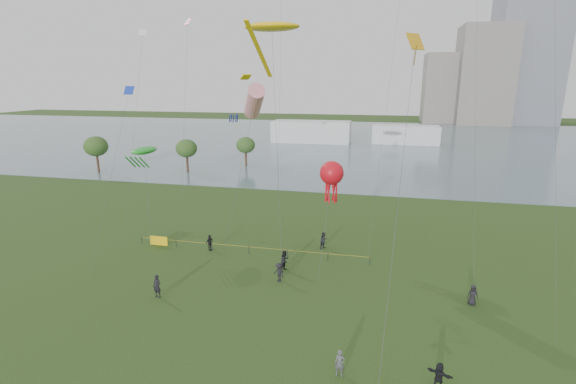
% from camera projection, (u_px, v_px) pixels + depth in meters
% --- Properties ---
extents(ground_plane, '(400.00, 400.00, 0.00)m').
position_uv_depth(ground_plane, '(255.00, 349.00, 27.17)').
color(ground_plane, '#1B310F').
extents(lake, '(400.00, 120.00, 0.08)m').
position_uv_depth(lake, '(355.00, 141.00, 121.51)').
color(lake, slate).
rests_on(lake, ground_plane).
extents(building_mid, '(20.00, 20.00, 38.00)m').
position_uv_depth(building_mid, '(484.00, 76.00, 165.51)').
color(building_mid, slate).
rests_on(building_mid, ground_plane).
extents(building_low, '(16.00, 18.00, 28.00)m').
position_uv_depth(building_low, '(443.00, 88.00, 175.38)').
color(building_low, slate).
rests_on(building_low, ground_plane).
extents(pavilion_left, '(22.00, 8.00, 6.00)m').
position_uv_depth(pavilion_left, '(311.00, 132.00, 118.54)').
color(pavilion_left, silver).
rests_on(pavilion_left, ground_plane).
extents(pavilion_right, '(18.00, 7.00, 5.00)m').
position_uv_depth(pavilion_right, '(405.00, 135.00, 116.06)').
color(pavilion_right, silver).
rests_on(pavilion_right, ground_plane).
extents(trees, '(29.79, 16.00, 6.91)m').
position_uv_depth(trees, '(167.00, 147.00, 80.21)').
color(trees, '#3D281B').
rests_on(trees, ground_plane).
extents(fence, '(24.07, 0.07, 1.05)m').
position_uv_depth(fence, '(193.00, 244.00, 43.29)').
color(fence, black).
rests_on(fence, ground_plane).
extents(kite_flyer, '(0.62, 0.43, 1.65)m').
position_uv_depth(kite_flyer, '(340.00, 363.00, 24.53)').
color(kite_flyer, '#505157').
rests_on(kite_flyer, ground_plane).
extents(spectator_a, '(1.06, 1.17, 1.96)m').
position_uv_depth(spectator_a, '(285.00, 260.00, 38.21)').
color(spectator_a, black).
rests_on(spectator_a, ground_plane).
extents(spectator_b, '(1.27, 1.10, 1.71)m').
position_uv_depth(spectator_b, '(279.00, 272.00, 36.13)').
color(spectator_b, black).
rests_on(spectator_b, ground_plane).
extents(spectator_c, '(0.76, 1.07, 1.68)m').
position_uv_depth(spectator_c, '(210.00, 243.00, 42.81)').
color(spectator_c, black).
rests_on(spectator_c, ground_plane).
extents(spectator_d, '(0.81, 0.54, 1.63)m').
position_uv_depth(spectator_d, '(473.00, 295.00, 32.38)').
color(spectator_d, black).
rests_on(spectator_d, ground_plane).
extents(spectator_e, '(1.50, 1.00, 1.55)m').
position_uv_depth(spectator_e, '(439.00, 375.00, 23.58)').
color(spectator_e, black).
rests_on(spectator_e, ground_plane).
extents(spectator_f, '(0.75, 0.53, 1.93)m').
position_uv_depth(spectator_f, '(157.00, 286.00, 33.46)').
color(spectator_f, black).
rests_on(spectator_f, ground_plane).
extents(spectator_g, '(1.07, 1.11, 1.80)m').
position_uv_depth(spectator_g, '(324.00, 240.00, 43.26)').
color(spectator_g, black).
rests_on(spectator_g, ground_plane).
extents(kite_stingray, '(5.20, 10.10, 22.12)m').
position_uv_depth(kite_stingray, '(272.00, 27.00, 37.99)').
color(kite_stingray, '#3F3F42').
extents(kite_windsock, '(4.53, 5.10, 16.78)m').
position_uv_depth(kite_windsock, '(254.00, 102.00, 41.66)').
color(kite_windsock, '#3F3F42').
extents(kite_creature, '(3.29, 5.86, 9.95)m').
position_uv_depth(kite_creature, '(144.00, 151.00, 45.51)').
color(kite_creature, '#3F3F42').
extents(kite_octopus, '(2.32, 7.46, 9.54)m').
position_uv_depth(kite_octopus, '(332.00, 174.00, 39.98)').
color(kite_octopus, '#3F3F42').
extents(kite_delta, '(2.36, 16.49, 20.28)m').
position_uv_depth(kite_delta, '(414.00, 60.00, 29.50)').
color(kite_delta, '#3F3F42').
extents(small_kites, '(38.42, 15.37, 14.71)m').
position_uv_depth(small_kites, '(288.00, 7.00, 38.77)').
color(small_kites, white).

